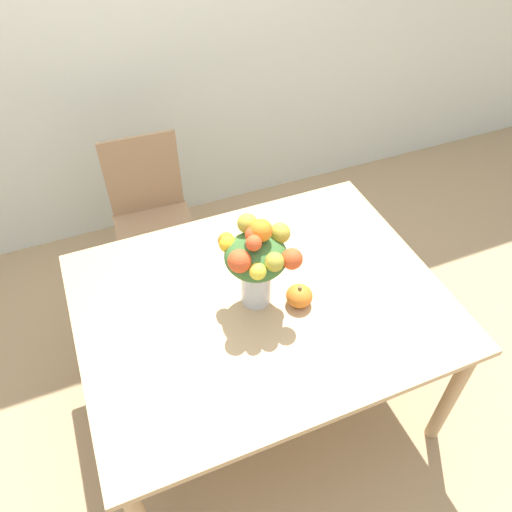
# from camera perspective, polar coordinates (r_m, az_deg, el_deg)

# --- Properties ---
(ground_plane) EXTENTS (12.00, 12.00, 0.00)m
(ground_plane) POSITION_cam_1_polar(r_m,az_deg,el_deg) (2.61, 0.52, -15.33)
(ground_plane) COLOR tan
(wall_back) EXTENTS (8.00, 0.06, 2.70)m
(wall_back) POSITION_cam_1_polar(r_m,az_deg,el_deg) (2.97, -12.49, 25.99)
(wall_back) COLOR silver
(wall_back) RESTS_ON ground_plane
(dining_table) EXTENTS (1.45, 1.13, 0.73)m
(dining_table) POSITION_cam_1_polar(r_m,az_deg,el_deg) (2.07, 0.64, -6.33)
(dining_table) COLOR tan
(dining_table) RESTS_ON ground_plane
(flower_vase) EXTENTS (0.27, 0.25, 0.40)m
(flower_vase) POSITION_cam_1_polar(r_m,az_deg,el_deg) (1.84, 0.06, -0.39)
(flower_vase) COLOR silver
(flower_vase) RESTS_ON dining_table
(pumpkin) EXTENTS (0.11, 0.11, 0.10)m
(pumpkin) POSITION_cam_1_polar(r_m,az_deg,el_deg) (1.97, 4.97, -4.56)
(pumpkin) COLOR orange
(pumpkin) RESTS_ON dining_table
(dining_chair_near_window) EXTENTS (0.44, 0.44, 0.93)m
(dining_chair_near_window) POSITION_cam_1_polar(r_m,az_deg,el_deg) (2.79, -11.66, 4.10)
(dining_chair_near_window) COLOR #9E7A56
(dining_chair_near_window) RESTS_ON ground_plane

